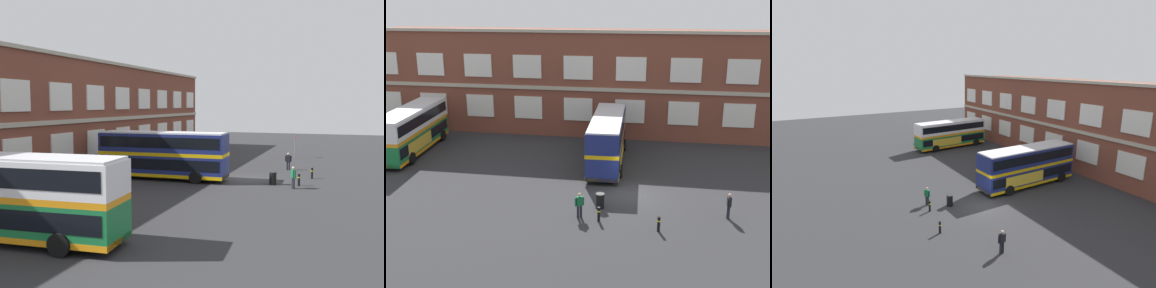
% 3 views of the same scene
% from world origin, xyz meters
% --- Properties ---
extents(ground_plane, '(120.00, 120.00, 0.00)m').
position_xyz_m(ground_plane, '(0.00, 2.00, 0.00)').
color(ground_plane, '#2B2B2D').
extents(brick_terminal_building, '(56.40, 8.19, 10.63)m').
position_xyz_m(brick_terminal_building, '(-1.16, 17.98, 5.17)').
color(brick_terminal_building, brown).
rests_on(brick_terminal_building, ground).
extents(double_decker_near, '(3.54, 11.17, 4.07)m').
position_xyz_m(double_decker_near, '(-20.22, 6.50, 2.15)').
color(double_decker_near, '#197038').
rests_on(double_decker_near, ground).
extents(double_decker_middle, '(3.20, 11.09, 4.07)m').
position_xyz_m(double_decker_middle, '(-2.47, 6.55, 2.15)').
color(double_decker_middle, navy).
rests_on(double_decker_middle, ground).
extents(waiting_passenger, '(0.25, 0.63, 1.70)m').
position_xyz_m(waiting_passenger, '(6.38, -2.90, 0.93)').
color(waiting_passenger, black).
rests_on(waiting_passenger, ground).
extents(second_passenger, '(0.59, 0.42, 1.70)m').
position_xyz_m(second_passenger, '(-2.94, -4.44, 0.93)').
color(second_passenger, black).
rests_on(second_passenger, ground).
extents(bus_stand_flag, '(0.44, 0.10, 2.70)m').
position_xyz_m(bus_stand_flag, '(16.50, -2.46, 1.64)').
color(bus_stand_flag, slate).
rests_on(bus_stand_flag, ground).
extents(station_litter_bin, '(0.60, 0.60, 1.03)m').
position_xyz_m(station_litter_bin, '(-1.85, -2.73, 0.52)').
color(station_litter_bin, black).
rests_on(station_litter_bin, ground).
extents(safety_bollard_west, '(0.19, 0.19, 0.95)m').
position_xyz_m(safety_bollard_west, '(-1.66, -4.74, 0.49)').
color(safety_bollard_west, black).
rests_on(safety_bollard_west, ground).
extents(safety_bollard_east, '(0.19, 0.19, 0.95)m').
position_xyz_m(safety_bollard_east, '(2.06, -5.47, 0.49)').
color(safety_bollard_east, black).
rests_on(safety_bollard_east, ground).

